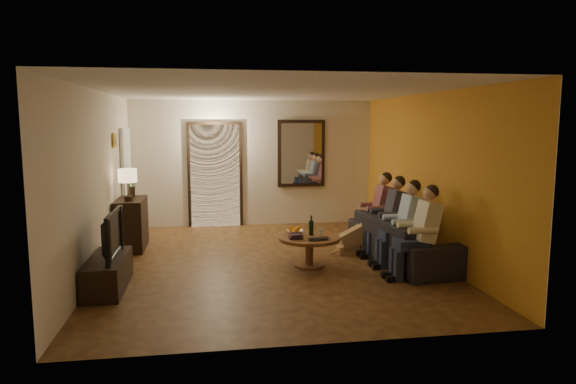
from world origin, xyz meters
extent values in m
cube|color=#3A1F0F|center=(0.00, 0.00, 0.00)|extent=(5.00, 6.00, 0.01)
cube|color=white|center=(0.00, 0.00, 2.60)|extent=(5.00, 6.00, 0.01)
cube|color=beige|center=(0.00, 3.00, 1.30)|extent=(5.00, 0.02, 2.60)
cube|color=beige|center=(0.00, -3.00, 1.30)|extent=(5.00, 0.02, 2.60)
cube|color=beige|center=(-2.50, 0.00, 1.30)|extent=(0.02, 6.00, 2.60)
cube|color=beige|center=(2.50, 0.00, 1.30)|extent=(0.02, 6.00, 2.60)
cube|color=#BD7720|center=(2.49, 0.00, 1.30)|extent=(0.01, 6.00, 2.60)
cube|color=#FFE0A5|center=(-0.80, 2.98, 1.05)|extent=(1.00, 0.06, 2.10)
cube|color=black|center=(-0.80, 2.97, 1.05)|extent=(1.12, 0.04, 2.22)
cube|color=silver|center=(-0.55, 2.98, 0.90)|extent=(0.45, 0.03, 1.70)
cube|color=black|center=(1.00, 2.96, 1.50)|extent=(1.00, 0.05, 1.40)
cube|color=white|center=(1.00, 2.93, 1.50)|extent=(0.86, 0.02, 1.26)
cube|color=white|center=(-2.46, 2.30, 1.02)|extent=(0.06, 0.85, 2.04)
cube|color=#B28C33|center=(-2.47, 1.30, 1.85)|extent=(0.03, 0.28, 0.24)
cube|color=brown|center=(-2.46, 1.30, 1.85)|extent=(0.01, 0.22, 0.18)
cube|color=black|center=(-2.25, 1.24, 0.43)|extent=(0.45, 0.97, 0.86)
cube|color=black|center=(-2.25, -0.94, 0.21)|extent=(0.45, 1.26, 0.42)
imported|color=black|center=(-2.25, -0.94, 0.72)|extent=(1.04, 0.14, 0.60)
imported|color=black|center=(2.04, -0.23, 0.35)|extent=(2.44, 1.16, 0.69)
cylinder|color=brown|center=(0.53, -0.29, 0.23)|extent=(1.12, 1.12, 0.45)
imported|color=white|center=(0.35, -0.07, 0.48)|extent=(0.26, 0.26, 0.06)
cylinder|color=silver|center=(0.71, -0.24, 0.50)|extent=(0.06, 0.06, 0.10)
imported|color=black|center=(0.63, -0.57, 0.46)|extent=(0.36, 0.26, 0.03)
camera|label=1|loc=(-0.95, -7.64, 2.13)|focal=32.00mm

